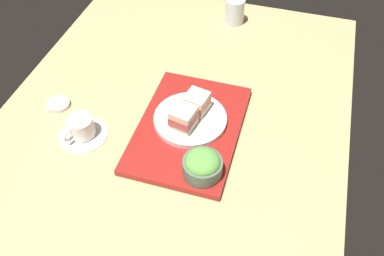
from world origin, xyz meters
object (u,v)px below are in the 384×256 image
(sandwich_plate, at_px, (190,119))
(drinking_glass, at_px, (235,11))
(salad_bowl, at_px, (203,165))
(coffee_cup, at_px, (82,129))
(small_sauce_dish, at_px, (58,104))
(sandwich_far, at_px, (197,103))
(sandwich_near, at_px, (184,118))

(sandwich_plate, height_order, drinking_glass, drinking_glass)
(salad_bowl, distance_m, drinking_glass, 0.71)
(sandwich_plate, relative_size, coffee_cup, 1.51)
(coffee_cup, bearing_deg, salad_bowl, -96.83)
(coffee_cup, distance_m, small_sauce_dish, 0.15)
(sandwich_far, xyz_separation_m, drinking_glass, (0.51, 0.00, -0.02))
(sandwich_plate, bearing_deg, sandwich_far, -13.98)
(sandwich_near, height_order, salad_bowl, sandwich_near)
(sandwich_near, distance_m, drinking_glass, 0.58)
(sandwich_plate, distance_m, small_sauce_dish, 0.40)
(sandwich_far, height_order, drinking_glass, same)
(coffee_cup, height_order, drinking_glass, drinking_glass)
(small_sauce_dish, bearing_deg, sandwich_far, -80.62)
(sandwich_near, relative_size, drinking_glass, 0.85)
(coffee_cup, bearing_deg, sandwich_near, -72.35)
(sandwich_far, xyz_separation_m, coffee_cup, (-0.15, 0.29, -0.04))
(salad_bowl, relative_size, drinking_glass, 1.10)
(sandwich_plate, relative_size, small_sauce_dish, 2.99)
(sandwich_plate, distance_m, sandwich_far, 0.05)
(salad_bowl, bearing_deg, drinking_glass, 6.08)
(salad_bowl, height_order, small_sauce_dish, salad_bowl)
(sandwich_near, height_order, coffee_cup, sandwich_near)
(small_sauce_dish, bearing_deg, sandwich_near, -90.04)
(sandwich_far, distance_m, salad_bowl, 0.21)
(salad_bowl, bearing_deg, sandwich_near, 34.70)
(sandwich_plate, height_order, salad_bowl, salad_bowl)
(sandwich_plate, bearing_deg, sandwich_near, 166.02)
(drinking_glass, relative_size, small_sauce_dish, 1.33)
(sandwich_far, bearing_deg, sandwich_plate, 166.02)
(sandwich_plate, bearing_deg, small_sauce_dish, 94.80)
(drinking_glass, bearing_deg, sandwich_plate, 179.47)
(sandwich_plate, xyz_separation_m, sandwich_far, (0.03, -0.01, 0.04))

